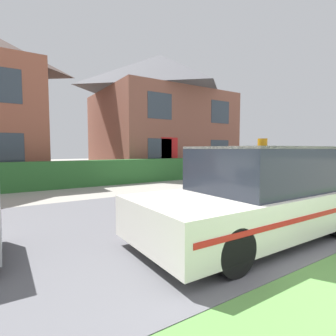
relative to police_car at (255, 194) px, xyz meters
name	(u,v)px	position (x,y,z in m)	size (l,w,h in m)	color
road_strip	(172,217)	(-0.49, 1.84, -0.73)	(28.00, 5.96, 0.01)	#5B5B60
garden_hedge	(101,173)	(-0.09, 7.71, -0.22)	(9.01, 0.55, 1.05)	#2D662D
police_car	(255,194)	(0.00, 0.00, 0.00)	(4.13, 1.83, 1.68)	black
house_right	(160,113)	(5.26, 11.78, 3.09)	(7.86, 7.04, 7.50)	brown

